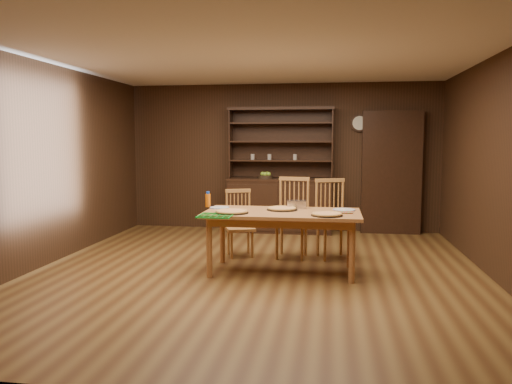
% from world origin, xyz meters
% --- Properties ---
extents(floor, '(6.00, 6.00, 0.00)m').
position_xyz_m(floor, '(0.00, 0.00, 0.00)').
color(floor, brown).
rests_on(floor, ground).
extents(room_shell, '(6.00, 6.00, 6.00)m').
position_xyz_m(room_shell, '(0.00, 0.00, 1.58)').
color(room_shell, silver).
rests_on(room_shell, floor).
extents(china_hutch, '(1.84, 0.52, 2.17)m').
position_xyz_m(china_hutch, '(-0.00, 2.75, 0.60)').
color(china_hutch, black).
rests_on(china_hutch, floor).
extents(doorway, '(1.00, 0.18, 2.10)m').
position_xyz_m(doorway, '(1.90, 2.90, 1.05)').
color(doorway, black).
rests_on(doorway, floor).
extents(wall_clock, '(0.30, 0.05, 0.30)m').
position_xyz_m(wall_clock, '(1.35, 2.96, 1.90)').
color(wall_clock, black).
rests_on(wall_clock, room_shell).
extents(dining_table, '(1.87, 0.93, 0.75)m').
position_xyz_m(dining_table, '(0.30, 0.05, 0.67)').
color(dining_table, '#B3713E').
rests_on(dining_table, floor).
extents(chair_left, '(0.48, 0.47, 0.92)m').
position_xyz_m(chair_left, '(-0.38, 0.88, 0.49)').
color(chair_left, '#C78344').
rests_on(chair_left, floor).
extents(chair_center, '(0.49, 0.47, 1.10)m').
position_xyz_m(chair_center, '(0.36, 0.91, 0.58)').
color(chair_center, '#C78344').
rests_on(chair_center, floor).
extents(chair_right, '(0.56, 0.54, 1.08)m').
position_xyz_m(chair_right, '(0.90, 0.96, 0.57)').
color(chair_right, '#C78344').
rests_on(chair_right, floor).
extents(pizza_left, '(0.40, 0.40, 0.04)m').
position_xyz_m(pizza_left, '(-0.28, -0.17, 0.77)').
color(pizza_left, black).
rests_on(pizza_left, dining_table).
extents(pizza_right, '(0.36, 0.36, 0.04)m').
position_xyz_m(pizza_right, '(0.84, -0.21, 0.77)').
color(pizza_right, black).
rests_on(pizza_right, dining_table).
extents(pizza_center, '(0.38, 0.38, 0.04)m').
position_xyz_m(pizza_center, '(0.29, 0.17, 0.77)').
color(pizza_center, black).
rests_on(pizza_center, dining_table).
extents(cooling_rack, '(0.45, 0.45, 0.02)m').
position_xyz_m(cooling_rack, '(-0.41, -0.43, 0.76)').
color(cooling_rack, '#0B9222').
rests_on(cooling_rack, dining_table).
extents(plate_left, '(0.25, 0.25, 0.02)m').
position_xyz_m(plate_left, '(-0.51, 0.22, 0.76)').
color(plate_left, white).
rests_on(plate_left, dining_table).
extents(plate_right, '(0.28, 0.28, 0.02)m').
position_xyz_m(plate_right, '(1.04, 0.25, 0.76)').
color(plate_right, white).
rests_on(plate_right, dining_table).
extents(foil_dish, '(0.26, 0.20, 0.10)m').
position_xyz_m(foil_dish, '(0.45, 0.39, 0.80)').
color(foil_dish, white).
rests_on(foil_dish, dining_table).
extents(juice_bottle, '(0.07, 0.07, 0.20)m').
position_xyz_m(juice_bottle, '(-0.69, 0.32, 0.84)').
color(juice_bottle, orange).
rests_on(juice_bottle, dining_table).
extents(pot_holder_a, '(0.19, 0.19, 0.01)m').
position_xyz_m(pot_holder_a, '(1.05, 0.06, 0.76)').
color(pot_holder_a, '#B41423').
rests_on(pot_holder_a, dining_table).
extents(pot_holder_b, '(0.20, 0.20, 0.01)m').
position_xyz_m(pot_holder_b, '(1.00, 0.05, 0.76)').
color(pot_holder_b, '#B41423').
rests_on(pot_holder_b, dining_table).
extents(fruit_bowl, '(0.25, 0.25, 0.12)m').
position_xyz_m(fruit_bowl, '(-0.25, 2.69, 0.99)').
color(fruit_bowl, black).
rests_on(fruit_bowl, china_hutch).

